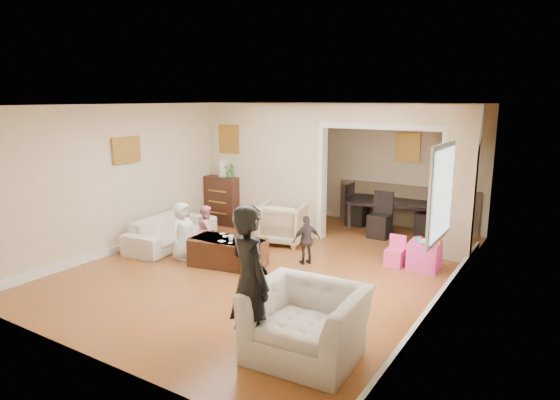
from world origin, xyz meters
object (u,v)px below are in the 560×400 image
Objects in this scene: armchair_back at (283,223)px; child_kneel_b at (207,230)px; adult_person at (250,283)px; dining_table at (391,215)px; dresser at (224,200)px; sofa at (172,231)px; coffee_table at (228,252)px; cyan_cup at (418,240)px; table_lamp at (223,168)px; coffee_cup at (231,238)px; armchair_front at (306,323)px; child_kneel_a at (183,231)px; child_toddler at (307,240)px; play_table at (424,256)px.

child_kneel_b reaches higher than armchair_back.
armchair_back is 0.51× the size of adult_person.
dresser is at bearing -168.67° from dining_table.
sofa is 1.59× the size of coffee_table.
armchair_back is 0.81× the size of dresser.
cyan_cup is 0.05× the size of adult_person.
table_lamp is (-0.16, 1.77, 0.95)m from sofa.
armchair_back is 8.66× the size of coffee_cup.
armchair_front is at bearing -93.80° from cyan_cup.
child_kneel_a is (-0.85, -0.15, 0.27)m from coffee_table.
coffee_cup is 2.99m from cyan_cup.
adult_person is 1.91× the size of child_kneel_b.
child_kneel_b is at bearing -15.90° from adult_person.
coffee_table is at bearing -107.36° from sofa.
adult_person reaches higher than child_toddler.
child_kneel_a reaches higher than dining_table.
armchair_back is 1.92m from dresser.
sofa is 1.93× the size of child_kneel_a.
armchair_back is at bearing -63.90° from child_kneel_b.
cyan_cup is at bearing -80.55° from sofa.
coffee_table is at bearing -125.61° from dining_table.
coffee_cup is (1.68, -0.38, 0.22)m from sofa.
table_lamp is 4.67m from play_table.
child_kneel_b is 1.81m from child_toddler.
armchair_back is 2.09m from table_lamp.
cyan_cup is at bearing -7.99° from table_lamp.
cyan_cup is at bearing 28.88° from coffee_table.
table_lamp is 0.41× the size of child_kneel_b.
table_lamp reaches higher than cyan_cup.
child_toddler reaches higher than cyan_cup.
play_table is 0.26× the size of dining_table.
dining_table is 5.69m from adult_person.
cyan_cup is at bearing -102.66° from child_kneel_b.
armchair_back is 0.47× the size of dining_table.
cyan_cup is at bearing 82.75° from armchair_front.
coffee_cup is (1.84, -2.15, -0.03)m from dresser.
sofa is at bearing 168.28° from coffee_table.
dining_table is at bearing 96.47° from armchair_front.
sofa is 4.41m from cyan_cup.
adult_person reaches higher than play_table.
armchair_front is 1.34× the size of child_kneel_b.
table_lamp is 2.53m from child_kneel_a.
child_kneel_b is (0.15, 0.45, -0.06)m from child_kneel_a.
sofa is 0.90m from child_kneel_b.
sofa is 19.59× the size of coffee_cup.
coffee_cup reaches higher than play_table.
dresser is 1.20× the size of child_kneel_b.
dresser is at bearing 133.54° from armchair_front.
adult_person is 3.63m from child_kneel_b.
dining_table is (-1.25, 2.00, 0.09)m from play_table.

